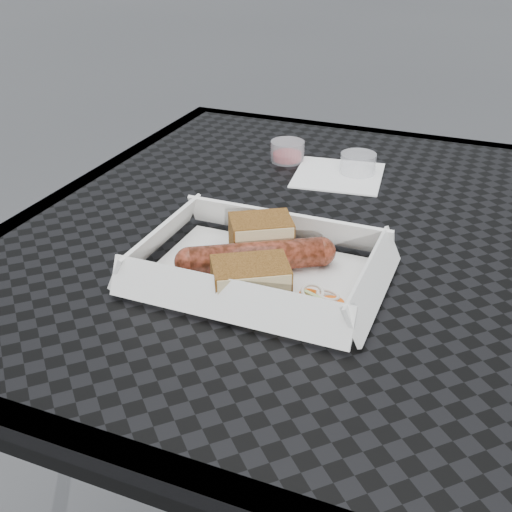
{
  "coord_description": "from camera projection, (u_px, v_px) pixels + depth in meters",
  "views": [
    {
      "loc": [
        0.15,
        -0.66,
        1.09
      ],
      "look_at": [
        -0.06,
        -0.14,
        0.78
      ],
      "focal_mm": 45.0,
      "sensor_mm": 36.0,
      "label": 1
    }
  ],
  "objects": [
    {
      "name": "patio_table",
      "position": [
        348.0,
        290.0,
        0.78
      ],
      "size": [
        0.8,
        0.8,
        0.74
      ],
      "color": "black",
      "rests_on": "ground"
    },
    {
      "name": "veg_garnish",
      "position": [
        320.0,
        302.0,
        0.61
      ],
      "size": [
        0.03,
        0.03,
        0.0
      ],
      "color": "#F1580A",
      "rests_on": "food_tray"
    },
    {
      "name": "food_tray",
      "position": [
        260.0,
        275.0,
        0.66
      ],
      "size": [
        0.22,
        0.15,
        0.0
      ],
      "primitive_type": "cube",
      "color": "white",
      "rests_on": "patio_table"
    },
    {
      "name": "bread_near",
      "position": [
        261.0,
        236.0,
        0.69
      ],
      "size": [
        0.08,
        0.07,
        0.04
      ],
      "primitive_type": "cube",
      "rotation": [
        0.0,
        0.0,
        0.55
      ],
      "color": "brown",
      "rests_on": "food_tray"
    },
    {
      "name": "bread_far",
      "position": [
        251.0,
        280.0,
        0.61
      ],
      "size": [
        0.09,
        0.08,
        0.04
      ],
      "primitive_type": "cube",
      "rotation": [
        0.0,
        0.0,
        0.55
      ],
      "color": "brown",
      "rests_on": "food_tray"
    },
    {
      "name": "condiment_cup_empty",
      "position": [
        358.0,
        164.0,
        0.9
      ],
      "size": [
        0.05,
        0.05,
        0.03
      ],
      "primitive_type": "cylinder",
      "color": "silver",
      "rests_on": "patio_table"
    },
    {
      "name": "bratwurst",
      "position": [
        256.0,
        257.0,
        0.66
      ],
      "size": [
        0.15,
        0.1,
        0.03
      ],
      "rotation": [
        0.0,
        0.0,
        0.55
      ],
      "color": "maroon",
      "rests_on": "food_tray"
    },
    {
      "name": "napkin",
      "position": [
        338.0,
        175.0,
        0.9
      ],
      "size": [
        0.13,
        0.13,
        0.0
      ],
      "primitive_type": "cube",
      "rotation": [
        0.0,
        0.0,
        0.13
      ],
      "color": "white",
      "rests_on": "patio_table"
    },
    {
      "name": "condiment_cup_sauce",
      "position": [
        287.0,
        151.0,
        0.95
      ],
      "size": [
        0.05,
        0.05,
        0.03
      ],
      "primitive_type": "cylinder",
      "color": "maroon",
      "rests_on": "patio_table"
    }
  ]
}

